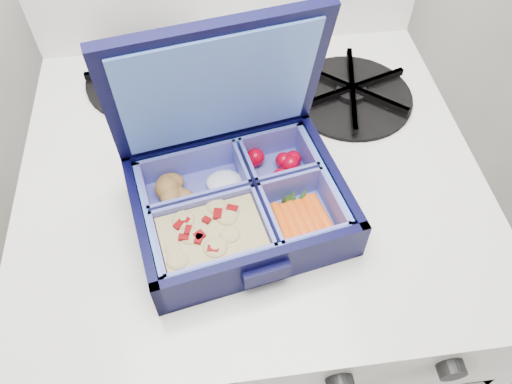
{
  "coord_description": "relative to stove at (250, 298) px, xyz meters",
  "views": [
    {
      "loc": [
        0.42,
        1.23,
        1.4
      ],
      "look_at": [
        0.47,
        1.58,
        0.94
      ],
      "focal_mm": 35.0,
      "sensor_mm": 36.0,
      "label": 1
    }
  ],
  "objects": [
    {
      "name": "stove",
      "position": [
        0.0,
        0.0,
        0.0
      ],
      "size": [
        0.6,
        0.6,
        0.9
      ],
      "primitive_type": null,
      "color": "white",
      "rests_on": "floor"
    },
    {
      "name": "bento_box",
      "position": [
        -0.02,
        -0.11,
        0.48
      ],
      "size": [
        0.27,
        0.23,
        0.06
      ],
      "primitive_type": null,
      "rotation": [
        0.0,
        0.0,
        0.19
      ],
      "color": "black",
      "rests_on": "stove"
    },
    {
      "name": "burner_grate_rear",
      "position": [
        -0.14,
        0.16,
        0.46
      ],
      "size": [
        0.18,
        0.18,
        0.02
      ],
      "primitive_type": "cylinder",
      "rotation": [
        0.0,
        0.0,
        -0.0
      ],
      "color": "black",
      "rests_on": "stove"
    },
    {
      "name": "burner_grate",
      "position": [
        0.16,
        0.09,
        0.46
      ],
      "size": [
        0.23,
        0.23,
        0.03
      ],
      "primitive_type": "cylinder",
      "rotation": [
        0.0,
        0.0,
        0.33
      ],
      "color": "black",
      "rests_on": "stove"
    },
    {
      "name": "fork",
      "position": [
        0.01,
        0.01,
        0.45
      ],
      "size": [
        0.07,
        0.17,
        0.01
      ],
      "primitive_type": null,
      "rotation": [
        0.0,
        0.0,
        -0.29
      ],
      "color": "#A7A7A7",
      "rests_on": "stove"
    }
  ]
}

